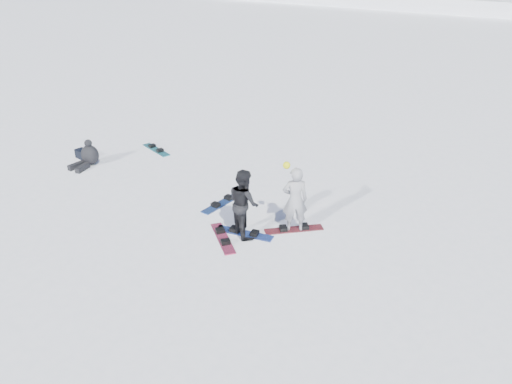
# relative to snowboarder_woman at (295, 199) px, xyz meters

# --- Properties ---
(ground) EXTENTS (420.00, 420.00, 0.00)m
(ground) POSITION_rel_snowboarder_woman_xyz_m (-0.70, -1.26, -0.88)
(ground) COLOR white
(ground) RESTS_ON ground
(snowboarder_woman) EXTENTS (0.75, 0.71, 1.88)m
(snowboarder_woman) POSITION_rel_snowboarder_woman_xyz_m (0.00, 0.00, 0.00)
(snowboarder_woman) COLOR #A6A6AB
(snowboarder_woman) RESTS_ON ground
(snowboarder_man) EXTENTS (1.07, 0.99, 1.75)m
(snowboarder_man) POSITION_rel_snowboarder_woman_xyz_m (-0.93, -0.87, -0.00)
(snowboarder_man) COLOR black
(snowboarder_man) RESTS_ON ground
(seated_rider) EXTENTS (0.68, 1.07, 0.87)m
(seated_rider) POSITION_rel_snowboarder_woman_xyz_m (-7.68, -0.21, -0.54)
(seated_rider) COLOR black
(seated_rider) RESTS_ON ground
(gear_bag) EXTENTS (0.48, 0.36, 0.30)m
(gear_bag) POSITION_rel_snowboarder_woman_xyz_m (-8.38, 0.04, -0.73)
(gear_bag) COLOR black
(gear_bag) RESTS_ON ground
(snowboard_woman) EXTENTS (1.27, 1.25, 0.03)m
(snowboard_woman) POSITION_rel_snowboarder_woman_xyz_m (0.00, 0.00, -0.86)
(snowboard_woman) COLOR maroon
(snowboard_woman) RESTS_ON ground
(snowboard_man) EXTENTS (1.53, 0.60, 0.03)m
(snowboard_man) POSITION_rel_snowboarder_woman_xyz_m (-0.93, -0.87, -0.86)
(snowboard_man) COLOR navy
(snowboard_man) RESTS_ON ground
(snowboard_loose_a) EXTENTS (0.36, 1.51, 0.03)m
(snowboard_loose_a) POSITION_rel_snowboarder_woman_xyz_m (-2.39, 0.11, -0.86)
(snowboard_loose_a) COLOR navy
(snowboard_loose_a) RESTS_ON ground
(snowboard_loose_c) EXTENTS (1.52, 0.69, 0.03)m
(snowboard_loose_c) POSITION_rel_snowboarder_woman_xyz_m (-6.83, 1.98, -0.86)
(snowboard_loose_c) COLOR #17727F
(snowboard_loose_c) RESTS_ON ground
(snowboard_loose_b) EXTENTS (1.35, 1.14, 0.03)m
(snowboard_loose_b) POSITION_rel_snowboarder_woman_xyz_m (-1.23, -1.36, -0.86)
(snowboard_loose_b) COLOR #9B2143
(snowboard_loose_b) RESTS_ON ground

